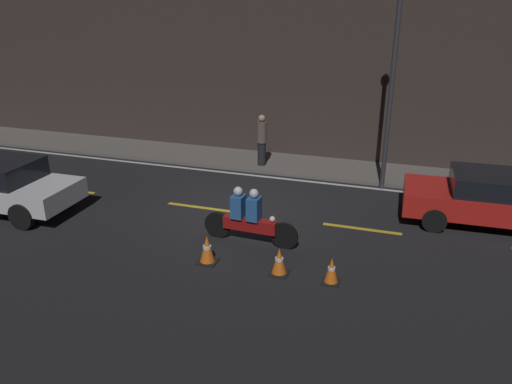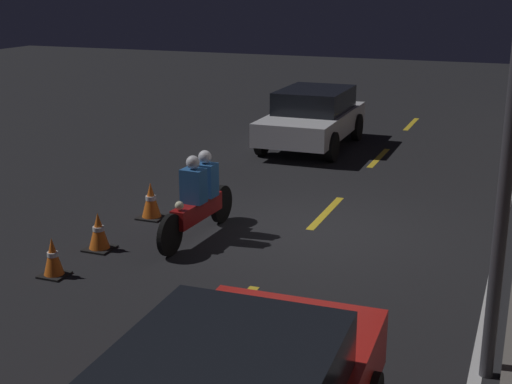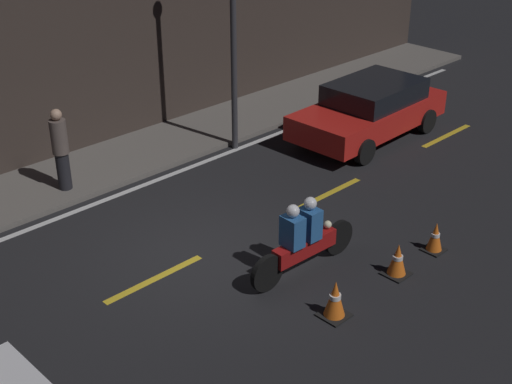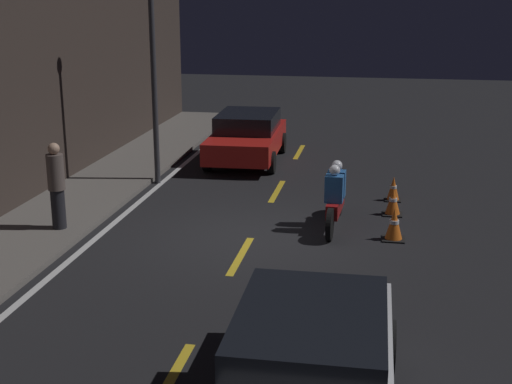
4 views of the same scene
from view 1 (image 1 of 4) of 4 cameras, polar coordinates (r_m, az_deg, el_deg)
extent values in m
plane|color=black|center=(13.80, -2.56, -2.28)|extent=(56.00, 56.00, 0.00)
cube|color=#605B56|center=(17.64, 2.37, 3.30)|extent=(28.00, 2.14, 0.12)
cube|color=#382D28|center=(18.02, 3.66, 16.09)|extent=(28.00, 0.30, 7.75)
cube|color=gold|center=(16.43, -20.84, 0.26)|extent=(2.00, 0.14, 0.01)
cube|color=gold|center=(14.15, -6.36, -1.76)|extent=(2.00, 0.14, 0.01)
cube|color=gold|center=(13.09, 12.00, -4.14)|extent=(2.00, 0.14, 0.01)
cube|color=silver|center=(16.46, 1.11, 1.76)|extent=(25.20, 0.14, 0.01)
cube|color=silver|center=(15.29, -26.76, 0.27)|extent=(4.05, 1.81, 0.55)
cylinder|color=black|center=(15.18, -20.97, -0.07)|extent=(0.70, 0.19, 0.69)
cylinder|color=black|center=(13.98, -25.23, -2.56)|extent=(0.70, 0.19, 0.69)
cube|color=red|center=(14.19, 24.92, -1.08)|extent=(4.23, 1.93, 0.58)
cube|color=black|center=(14.05, 26.10, 0.87)|extent=(2.35, 1.69, 0.49)
cylinder|color=black|center=(13.32, 19.72, -3.09)|extent=(0.61, 0.20, 0.60)
cylinder|color=black|center=(14.95, 19.46, -0.37)|extent=(0.61, 0.20, 0.60)
cylinder|color=black|center=(11.74, 3.27, -5.02)|extent=(0.66, 0.11, 0.65)
cylinder|color=black|center=(12.30, -4.43, -3.75)|extent=(0.66, 0.13, 0.65)
cube|color=maroon|center=(11.93, -0.68, -3.73)|extent=(1.33, 0.30, 0.30)
sphere|color=#F2EABF|center=(11.66, 1.88, -3.12)|extent=(0.14, 0.14, 0.14)
cube|color=#265999|center=(11.72, -0.23, -1.92)|extent=(0.30, 0.37, 0.55)
sphere|color=silver|center=(11.57, -0.23, -0.18)|extent=(0.22, 0.22, 0.22)
cube|color=#265999|center=(11.86, -2.04, -1.65)|extent=(0.30, 0.37, 0.55)
sphere|color=silver|center=(11.71, -2.06, 0.08)|extent=(0.22, 0.22, 0.22)
cube|color=black|center=(11.34, -5.55, -7.88)|extent=(0.44, 0.44, 0.03)
cone|color=orange|center=(11.19, -5.61, -6.43)|extent=(0.34, 0.34, 0.62)
cylinder|color=white|center=(11.17, -5.61, -6.29)|extent=(0.19, 0.19, 0.07)
cube|color=black|center=(10.87, 2.64, -9.20)|extent=(0.42, 0.42, 0.03)
cone|color=orange|center=(10.72, 2.66, -7.82)|extent=(0.32, 0.32, 0.57)
cylinder|color=white|center=(10.70, 2.67, -7.68)|extent=(0.18, 0.18, 0.07)
cube|color=black|center=(10.66, 8.54, -10.10)|extent=(0.37, 0.37, 0.03)
cone|color=orange|center=(10.52, 8.62, -8.77)|extent=(0.28, 0.28, 0.54)
cylinder|color=white|center=(10.50, 8.63, -8.64)|extent=(0.16, 0.16, 0.07)
cylinder|color=black|center=(17.16, 0.65, 4.41)|extent=(0.28, 0.28, 0.81)
cylinder|color=#594C47|center=(16.95, 0.66, 6.87)|extent=(0.34, 0.34, 0.72)
sphere|color=tan|center=(16.84, 0.67, 8.43)|extent=(0.23, 0.23, 0.23)
cylinder|color=#333338|center=(15.21, 15.09, 10.12)|extent=(0.14, 0.14, 5.50)
camera|label=2|loc=(16.47, 41.53, 10.84)|focal=50.00mm
camera|label=3|loc=(11.83, -59.31, 18.11)|focal=50.00mm
camera|label=4|loc=(19.94, -45.51, 12.93)|focal=50.00mm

